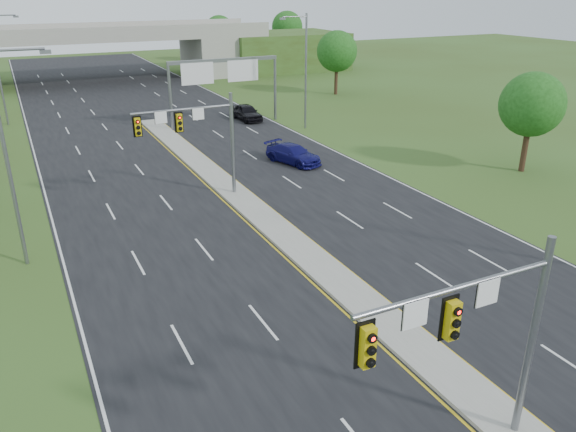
% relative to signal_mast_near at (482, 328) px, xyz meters
% --- Properties ---
extents(road, '(24.00, 160.00, 0.02)m').
position_rel_signal_mast_near_xyz_m(road, '(2.26, 35.07, -4.72)').
color(road, black).
rests_on(road, ground).
extents(median, '(2.00, 54.00, 0.16)m').
position_rel_signal_mast_near_xyz_m(median, '(2.26, 23.07, -4.63)').
color(median, gray).
rests_on(median, road).
extents(lane_markings, '(23.72, 160.00, 0.01)m').
position_rel_signal_mast_near_xyz_m(lane_markings, '(1.66, 28.99, -4.70)').
color(lane_markings, gold).
rests_on(lane_markings, road).
extents(signal_mast_near, '(6.62, 0.60, 7.00)m').
position_rel_signal_mast_near_xyz_m(signal_mast_near, '(0.00, 0.00, 0.00)').
color(signal_mast_near, slate).
rests_on(signal_mast_near, ground).
extents(signal_mast_far, '(6.62, 0.60, 7.00)m').
position_rel_signal_mast_near_xyz_m(signal_mast_far, '(0.00, 25.00, 0.00)').
color(signal_mast_far, slate).
rests_on(signal_mast_far, ground).
extents(sign_gantry, '(11.58, 0.44, 6.67)m').
position_rel_signal_mast_near_xyz_m(sign_gantry, '(8.95, 44.99, 0.51)').
color(sign_gantry, slate).
rests_on(sign_gantry, ground).
extents(overpass, '(80.00, 14.00, 8.10)m').
position_rel_signal_mast_near_xyz_m(overpass, '(2.26, 80.07, -1.17)').
color(overpass, gray).
rests_on(overpass, ground).
extents(lightpole_l_mid, '(2.85, 0.25, 11.00)m').
position_rel_signal_mast_near_xyz_m(lightpole_l_mid, '(-11.03, 20.07, 1.38)').
color(lightpole_l_mid, slate).
rests_on(lightpole_l_mid, ground).
extents(lightpole_r_far, '(2.85, 0.25, 11.00)m').
position_rel_signal_mast_near_xyz_m(lightpole_r_far, '(15.56, 40.07, 1.38)').
color(lightpole_r_far, slate).
rests_on(lightpole_r_far, ground).
extents(tree_r_near, '(4.80, 4.80, 7.60)m').
position_rel_signal_mast_near_xyz_m(tree_r_near, '(24.26, 20.07, 0.45)').
color(tree_r_near, '#382316').
rests_on(tree_r_near, ground).
extents(tree_r_mid, '(5.20, 5.20, 8.12)m').
position_rel_signal_mast_near_xyz_m(tree_r_mid, '(28.26, 55.07, 0.78)').
color(tree_r_mid, '#382316').
rests_on(tree_r_mid, ground).
extents(tree_back_c, '(5.60, 5.60, 8.32)m').
position_rel_signal_mast_near_xyz_m(tree_back_c, '(26.26, 94.07, 0.78)').
color(tree_back_c, '#382316').
rests_on(tree_back_c, ground).
extents(tree_back_d, '(6.00, 6.00, 8.85)m').
position_rel_signal_mast_near_xyz_m(tree_back_d, '(40.26, 94.07, 1.11)').
color(tree_back_d, '#382316').
rests_on(tree_back_d, ground).
extents(car_far_b, '(3.62, 5.54, 1.49)m').
position_rel_signal_mast_near_xyz_m(car_far_b, '(9.24, 29.82, -3.96)').
color(car_far_b, '#0F0D53').
rests_on(car_far_b, road).
extents(car_far_c, '(2.08, 4.93, 1.67)m').
position_rel_signal_mast_near_xyz_m(car_far_c, '(11.83, 46.00, -3.87)').
color(car_far_c, black).
rests_on(car_far_c, road).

